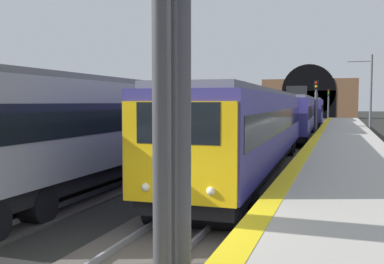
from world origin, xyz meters
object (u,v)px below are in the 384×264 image
(train_adjacent_platform, at_px, (199,116))
(railway_signal_mid, at_px, (316,106))
(catenary_mast_near, at_px, (370,95))
(train_main_approaching, at_px, (296,115))
(railway_signal_near, at_px, (160,75))
(railway_signal_far, at_px, (328,102))

(train_adjacent_platform, relative_size, railway_signal_mid, 8.09)
(catenary_mast_near, bearing_deg, railway_signal_mid, 144.59)
(train_main_approaching, xyz_separation_m, railway_signal_mid, (-2.32, -1.78, 0.81))
(railway_signal_near, xyz_separation_m, railway_signal_far, (70.48, 0.00, -0.28))
(train_adjacent_platform, height_order, railway_signal_far, railway_signal_far)
(train_main_approaching, xyz_separation_m, railway_signal_near, (-35.12, -1.78, 1.39))
(train_adjacent_platform, bearing_deg, railway_signal_near, 16.27)
(railway_signal_far, distance_m, catenary_mast_near, 31.70)
(railway_signal_near, relative_size, catenary_mast_near, 0.77)
(railway_signal_mid, height_order, catenary_mast_near, catenary_mast_near)
(train_main_approaching, bearing_deg, railway_signal_far, 175.60)
(railway_signal_far, bearing_deg, railway_signal_near, 0.00)
(train_main_approaching, relative_size, railway_signal_far, 11.48)
(train_main_approaching, bearing_deg, catenary_mast_near, 120.93)
(railway_signal_near, distance_m, railway_signal_mid, 32.80)
(train_main_approaching, relative_size, catenary_mast_near, 8.11)
(railway_signal_mid, bearing_deg, railway_signal_near, 0.00)
(railway_signal_near, bearing_deg, train_main_approaching, -177.09)
(train_adjacent_platform, height_order, railway_signal_near, railway_signal_near)
(train_main_approaching, bearing_deg, railway_signal_near, 1.40)
(train_adjacent_platform, xyz_separation_m, railway_signal_far, (48.26, -6.69, 0.90))
(railway_signal_near, height_order, railway_signal_mid, railway_signal_near)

